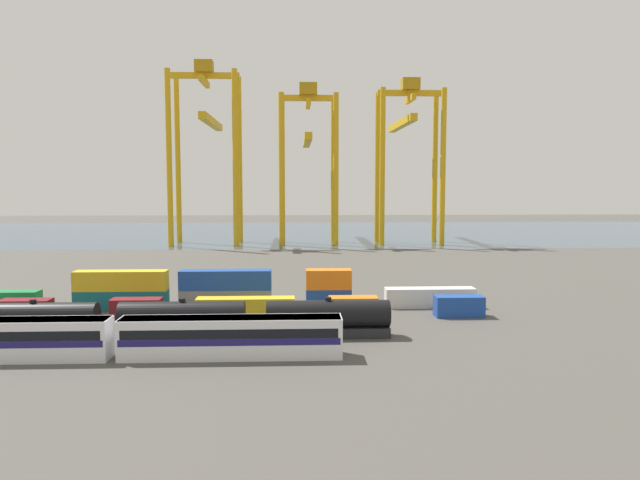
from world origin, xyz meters
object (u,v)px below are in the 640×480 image
at_px(shipping_container_10, 329,298).
at_px(gantry_crane_west, 207,136).
at_px(freight_tank_row, 182,319).
at_px(shipping_container_2, 246,308).
at_px(gantry_crane_central, 308,149).
at_px(passenger_train, 115,337).
at_px(shipping_container_1, 137,309).
at_px(gantry_crane_east, 408,143).
at_px(shipping_container_12, 430,297).

relative_size(shipping_container_10, gantry_crane_west, 0.12).
height_order(freight_tank_row, shipping_container_2, freight_tank_row).
distance_m(gantry_crane_west, gantry_crane_central, 28.44).
distance_m(passenger_train, gantry_crane_central, 118.52).
xyz_separation_m(freight_tank_row, shipping_container_10, (16.62, 15.40, -0.76)).
bearing_deg(shipping_container_1, passenger_train, -82.10).
bearing_deg(freight_tank_row, shipping_container_2, 57.49).
bearing_deg(freight_tank_row, gantry_crane_east, 67.51).
relative_size(freight_tank_row, gantry_crane_central, 1.01).
relative_size(passenger_train, shipping_container_2, 3.56).
distance_m(gantry_crane_west, gantry_crane_east, 56.42).
bearing_deg(shipping_container_12, shipping_container_1, -171.01).
bearing_deg(gantry_crane_east, freight_tank_row, -112.49).
distance_m(passenger_train, gantry_crane_east, 126.99).
relative_size(freight_tank_row, gantry_crane_east, 0.98).
bearing_deg(freight_tank_row, gantry_crane_central, 81.48).
height_order(shipping_container_1, gantry_crane_east, gantry_crane_east).
xyz_separation_m(shipping_container_2, gantry_crane_central, (9.95, 97.21, 25.05)).
distance_m(gantry_crane_central, gantry_crane_east, 28.26).
distance_m(shipping_container_12, gantry_crane_east, 96.17).
xyz_separation_m(passenger_train, gantry_crane_central, (20.95, 114.12, 24.20)).
bearing_deg(shipping_container_1, gantry_crane_east, 62.10).
distance_m(shipping_container_12, gantry_crane_west, 104.47).
bearing_deg(shipping_container_2, passenger_train, -123.05).
relative_size(shipping_container_2, gantry_crane_central, 0.27).
relative_size(passenger_train, gantry_crane_west, 0.86).
relative_size(shipping_container_1, shipping_container_2, 0.50).
bearing_deg(shipping_container_12, shipping_container_2, -166.23).
distance_m(shipping_container_10, gantry_crane_west, 99.67).
relative_size(gantry_crane_central, gantry_crane_east, 0.97).
height_order(shipping_container_1, shipping_container_10, same).
bearing_deg(shipping_container_1, shipping_container_2, 0.00).
bearing_deg(shipping_container_2, gantry_crane_east, 68.58).
bearing_deg(shipping_container_12, passenger_train, -147.09).
xyz_separation_m(shipping_container_2, shipping_container_12, (24.33, 5.96, 0.00)).
distance_m(shipping_container_1, shipping_container_12, 38.15).
bearing_deg(freight_tank_row, shipping_container_10, 42.81).
bearing_deg(shipping_container_1, gantry_crane_central, 76.52).
bearing_deg(shipping_container_12, freight_tank_row, -153.09).
bearing_deg(gantry_crane_east, shipping_container_2, -111.42).
distance_m(shipping_container_2, gantry_crane_east, 107.88).
bearing_deg(passenger_train, shipping_container_12, 32.91).
distance_m(shipping_container_2, shipping_container_12, 25.05).
xyz_separation_m(shipping_container_10, gantry_crane_east, (27.54, 91.29, 26.91)).
relative_size(passenger_train, shipping_container_1, 7.14).
xyz_separation_m(freight_tank_row, shipping_container_2, (6.01, 9.44, -0.76)).
xyz_separation_m(passenger_train, gantry_crane_east, (49.15, 114.16, 26.06)).
bearing_deg(shipping_container_1, shipping_container_10, 13.98).
distance_m(passenger_train, shipping_container_10, 31.47).
height_order(shipping_container_1, gantry_crane_west, gantry_crane_west).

